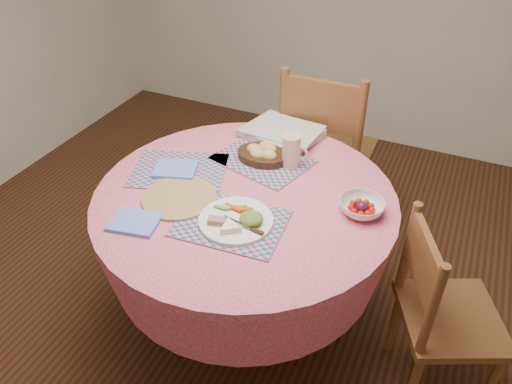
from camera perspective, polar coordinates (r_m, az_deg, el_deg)
ground at (r=2.55m, az=-1.06°, el=-14.03°), size 4.00×4.00×0.00m
dining_table at (r=2.15m, az=-1.22°, el=-4.51°), size 1.24×1.24×0.75m
chair_right at (r=2.11m, az=20.33°, el=-12.68°), size 0.50×0.51×0.85m
chair_back at (r=2.76m, az=7.88°, el=4.82°), size 0.49×0.46×1.03m
placemat_front at (r=1.88m, az=-2.87°, el=-3.57°), size 0.42×0.33×0.01m
placemat_left at (r=2.20m, az=-8.78°, el=2.48°), size 0.48×0.41×0.01m
placemat_back at (r=2.24m, az=0.77°, el=3.71°), size 0.47×0.39×0.01m
wicker_trivet at (r=2.03m, az=-8.77°, el=-0.62°), size 0.30×0.30×0.01m
napkin_near at (r=1.93m, az=-13.69°, el=-3.35°), size 0.20×0.17×0.01m
napkin_far at (r=2.19m, az=-9.18°, el=2.60°), size 0.21×0.19×0.01m
dinner_plate at (r=1.87m, az=-2.20°, el=-3.22°), size 0.28×0.28×0.05m
bread_bowl at (r=2.23m, az=0.77°, el=4.48°), size 0.23×0.23×0.08m
latte_mug at (r=2.17m, az=4.10°, el=4.73°), size 0.12×0.08×0.14m
fruit_bowl at (r=1.96m, az=11.99°, el=-1.70°), size 0.23×0.23×0.05m
newspaper_stack at (r=2.41m, az=3.01°, el=6.84°), size 0.40×0.34×0.04m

